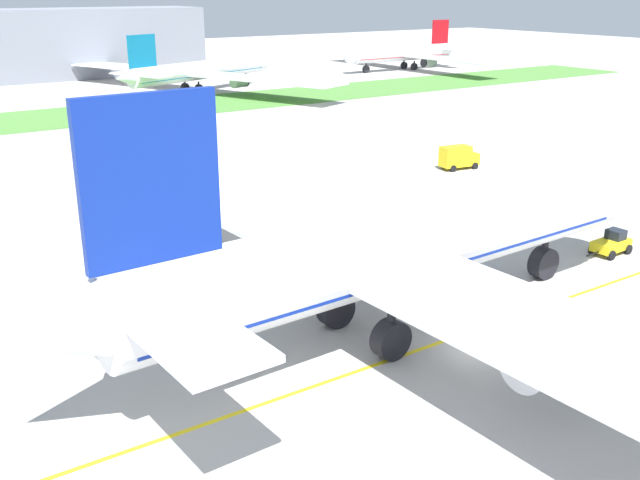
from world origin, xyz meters
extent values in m
plane|color=#ADAAA5|center=(0.00, 0.00, 0.00)|extent=(600.00, 600.00, 0.00)
cube|color=yellow|center=(0.00, 2.36, 0.00)|extent=(280.00, 0.36, 0.01)
cube|color=#4C8438|center=(0.00, 111.40, 0.05)|extent=(320.00, 24.00, 0.10)
cylinder|color=white|center=(-1.87, 5.75, 6.44)|extent=(43.46, 7.44, 5.73)
cube|color=navy|center=(-1.87, 5.75, 5.44)|extent=(41.71, 6.91, 0.69)
sphere|color=white|center=(21.32, 6.67, 6.44)|extent=(5.44, 5.44, 5.44)
cone|color=white|center=(-26.06, 4.79, 6.87)|extent=(6.49, 5.11, 4.87)
cube|color=navy|center=(-20.03, 5.03, 13.88)|extent=(7.80, 0.88, 9.16)
cube|color=white|center=(-21.12, 10.71, 7.30)|extent=(5.12, 9.34, 0.40)
cube|color=white|center=(-20.66, -0.73, 7.30)|extent=(5.12, 9.34, 0.40)
cube|color=white|center=(-4.92, 27.98, 5.73)|extent=(11.06, 39.29, 0.46)
cylinder|color=#B7BABF|center=(-3.27, 19.27, 3.99)|extent=(5.56, 3.36, 3.15)
cylinder|color=black|center=(-0.55, 19.38, 3.99)|extent=(0.60, 3.32, 3.31)
cylinder|color=#B7BABF|center=(-2.19, -7.85, 3.99)|extent=(5.56, 3.36, 3.15)
cylinder|color=black|center=(0.52, -7.74, 3.99)|extent=(0.60, 3.32, 3.31)
cylinder|color=black|center=(14.56, 6.40, 2.47)|extent=(0.60, 0.60, 2.22)
cylinder|color=black|center=(14.56, 6.40, 1.36)|extent=(2.77, 1.33, 2.72)
cylinder|color=black|center=(-5.45, 8.61, 2.47)|extent=(0.60, 0.60, 2.22)
cylinder|color=black|center=(-5.45, 8.61, 1.36)|extent=(2.77, 1.33, 2.72)
cylinder|color=black|center=(-5.21, 2.61, 2.47)|extent=(0.60, 0.60, 2.22)
cylinder|color=black|center=(-5.21, 2.61, 1.36)|extent=(2.77, 1.33, 2.72)
cube|color=black|center=(20.46, 6.63, 7.16)|extent=(2.17, 4.37, 1.03)
sphere|color=black|center=(-18.41, 7.90, 6.96)|extent=(0.40, 0.40, 0.40)
sphere|color=black|center=(-13.71, 8.08, 6.96)|extent=(0.40, 0.40, 0.40)
sphere|color=black|center=(-9.02, 8.27, 6.96)|extent=(0.40, 0.40, 0.40)
sphere|color=black|center=(-4.33, 8.46, 6.96)|extent=(0.40, 0.40, 0.40)
sphere|color=black|center=(0.37, 8.64, 6.96)|extent=(0.40, 0.40, 0.40)
sphere|color=black|center=(5.06, 8.83, 6.96)|extent=(0.40, 0.40, 0.40)
sphere|color=black|center=(9.75, 9.02, 6.96)|extent=(0.40, 0.40, 0.40)
sphere|color=black|center=(14.45, 9.20, 6.96)|extent=(0.40, 0.40, 0.40)
cube|color=yellow|center=(24.52, 6.79, 0.90)|extent=(3.91, 2.13, 0.91)
cube|color=black|center=(25.09, 6.82, 1.81)|extent=(1.44, 1.56, 0.90)
cylinder|color=black|center=(21.71, 6.68, 0.60)|extent=(1.80, 0.19, 0.12)
cylinder|color=black|center=(23.22, 5.75, 0.45)|extent=(0.91, 0.39, 0.90)
cylinder|color=black|center=(23.14, 7.73, 0.45)|extent=(0.91, 0.39, 0.90)
cylinder|color=black|center=(25.90, 5.86, 0.45)|extent=(0.91, 0.39, 0.90)
cylinder|color=black|center=(25.82, 7.84, 0.45)|extent=(0.91, 0.39, 0.90)
cylinder|color=black|center=(-8.70, 15.16, 0.44)|extent=(0.13, 0.13, 0.87)
cylinder|color=#BFE519|center=(-8.85, 15.20, 1.15)|extent=(0.10, 0.10, 0.56)
cylinder|color=black|center=(-8.51, 15.11, 0.44)|extent=(0.13, 0.13, 0.87)
cylinder|color=#BFE519|center=(-8.36, 15.07, 1.15)|extent=(0.10, 0.10, 0.56)
cube|color=#BFE519|center=(-8.61, 15.14, 1.18)|extent=(0.51, 0.37, 0.62)
sphere|color=#8C6647|center=(-8.61, 15.14, 1.62)|extent=(0.24, 0.24, 0.24)
cylinder|color=black|center=(7.40, 0.43, 0.40)|extent=(0.12, 0.12, 0.79)
cylinder|color=#BFE519|center=(7.40, 0.57, 1.04)|extent=(0.09, 0.09, 0.50)
cylinder|color=black|center=(7.39, 0.25, 0.40)|extent=(0.12, 0.12, 0.79)
cylinder|color=#BFE519|center=(7.38, 0.11, 1.04)|extent=(0.09, 0.09, 0.50)
cube|color=#BFE519|center=(7.39, 0.34, 1.07)|extent=(0.25, 0.42, 0.56)
sphere|color=brown|center=(7.39, 0.34, 1.47)|extent=(0.21, 0.21, 0.21)
cube|color=yellow|center=(36.04, 39.24, 1.81)|extent=(4.33, 2.72, 2.72)
cube|color=yellow|center=(38.60, 38.86, 1.26)|extent=(1.86, 2.27, 1.61)
cube|color=#263347|center=(39.32, 38.75, 1.58)|extent=(0.34, 1.79, 0.71)
cylinder|color=black|center=(38.76, 39.92, 0.45)|extent=(0.93, 0.43, 0.90)
cylinder|color=black|center=(38.44, 37.80, 0.45)|extent=(0.93, 0.43, 0.90)
cylinder|color=black|center=(35.19, 40.45, 0.45)|extent=(0.93, 0.43, 0.90)
cylinder|color=black|center=(34.88, 38.33, 0.45)|extent=(0.93, 0.43, 0.90)
cylinder|color=white|center=(42.07, 130.96, 4.82)|extent=(40.98, 18.84, 4.29)
cube|color=#0C6B9E|center=(42.07, 130.96, 4.07)|extent=(39.28, 17.92, 0.51)
sphere|color=white|center=(62.91, 138.79, 4.82)|extent=(4.07, 4.07, 4.07)
cone|color=white|center=(20.52, 122.87, 5.14)|extent=(5.70, 5.07, 3.64)
cube|color=#0C6B9E|center=(25.49, 124.74, 10.40)|extent=(7.26, 3.07, 6.86)
cube|color=white|center=(23.19, 128.45, 5.47)|extent=(6.75, 8.05, 0.30)
cube|color=white|center=(26.21, 120.43, 5.47)|extent=(6.75, 8.05, 0.30)
cube|color=white|center=(32.67, 149.99, 4.29)|extent=(22.02, 38.79, 0.34)
cube|color=white|center=(47.52, 110.45, 4.29)|extent=(22.02, 38.79, 0.34)
cylinder|color=#B7BABF|center=(36.86, 142.44, 2.99)|extent=(4.64, 3.64, 2.36)
cylinder|color=black|center=(38.76, 143.16, 2.99)|extent=(1.20, 2.44, 2.48)
cylinder|color=#B7BABF|center=(45.70, 118.89, 2.99)|extent=(4.64, 3.64, 2.36)
cylinder|color=black|center=(47.61, 119.60, 2.99)|extent=(1.20, 2.44, 2.48)
cylinder|color=black|center=(57.07, 136.59, 1.85)|extent=(0.45, 0.45, 1.66)
cylinder|color=black|center=(57.07, 136.59, 1.02)|extent=(2.23, 1.57, 2.04)
cylinder|color=black|center=(38.12, 131.88, 1.85)|extent=(0.45, 0.45, 1.66)
cylinder|color=black|center=(38.12, 131.88, 1.02)|extent=(2.23, 1.57, 2.04)
cylinder|color=black|center=(39.70, 127.67, 1.85)|extent=(0.45, 0.45, 1.66)
cylinder|color=black|center=(39.70, 127.67, 1.02)|extent=(2.23, 1.57, 2.04)
cylinder|color=white|center=(111.17, 139.50, 4.89)|extent=(35.48, 4.66, 4.34)
cube|color=#B20C14|center=(111.17, 139.50, 4.13)|extent=(34.06, 4.30, 0.52)
sphere|color=white|center=(92.26, 139.33, 4.89)|extent=(4.13, 4.13, 4.13)
cone|color=white|center=(130.85, 139.68, 5.21)|extent=(4.81, 3.73, 3.69)
cube|color=#B20C14|center=(126.06, 139.63, 10.53)|extent=(6.38, 0.49, 6.95)
cube|color=white|center=(126.80, 135.30, 5.54)|extent=(3.96, 6.98, 0.30)
cube|color=white|center=(126.73, 143.98, 5.54)|extent=(3.96, 6.98, 0.30)
cube|color=white|center=(113.10, 121.40, 4.34)|extent=(8.08, 31.97, 0.35)
cube|color=white|center=(112.78, 157.64, 4.34)|extent=(8.08, 31.97, 0.35)
cylinder|color=#B7BABF|center=(111.98, 128.57, 3.03)|extent=(4.15, 2.43, 2.39)
cylinder|color=black|center=(109.91, 128.55, 3.03)|extent=(0.38, 2.51, 2.51)
cylinder|color=#B7BABF|center=(111.78, 150.45, 3.03)|extent=(4.15, 2.43, 2.39)
cylinder|color=black|center=(109.72, 150.43, 3.03)|extent=(0.38, 2.51, 2.51)
cylinder|color=black|center=(97.70, 139.38, 1.87)|extent=(0.45, 0.45, 1.68)
cylinder|color=black|center=(97.70, 139.38, 1.03)|extent=(2.07, 0.95, 2.06)
cylinder|color=black|center=(114.03, 137.25, 1.87)|extent=(0.45, 0.45, 1.68)
cylinder|color=black|center=(114.03, 137.25, 1.03)|extent=(2.07, 0.95, 2.06)
cylinder|color=black|center=(113.99, 141.81, 1.87)|extent=(0.45, 0.45, 1.68)
cylinder|color=black|center=(113.99, 141.81, 1.03)|extent=(2.07, 0.95, 2.06)
cube|color=gray|center=(10.86, 176.80, 9.00)|extent=(99.28, 20.00, 18.00)
camera|label=1|loc=(-33.66, -31.02, 23.53)|focal=41.14mm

